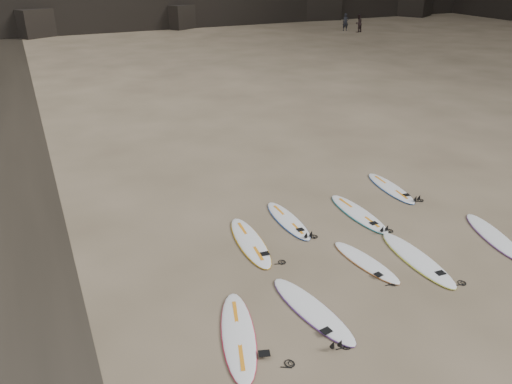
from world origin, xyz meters
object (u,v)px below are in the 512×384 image
Objects in this scene: surfboard_8 at (391,188)px; surfboard_5 at (250,242)px; surfboard_3 at (417,259)px; person_a at (346,22)px; person_b at (359,23)px; surfboard_1 at (312,309)px; surfboard_6 at (288,220)px; surfboard_4 at (494,236)px; surfboard_7 at (358,213)px; surfboard_0 at (238,335)px; surfboard_2 at (366,262)px.

surfboard_5 is at bearing -162.98° from surfboard_8.
surfboard_8 is at bearing 63.27° from surfboard_3.
person_a reaches higher than person_b.
surfboard_1 is at bearing -136.90° from surfboard_8.
surfboard_3 is 3.73m from surfboard_6.
surfboard_1 is 3.47m from surfboard_3.
surfboard_4 is 3.69m from surfboard_7.
surfboard_6 is at bearing 67.92° from surfboard_0.
surfboard_8 reaches higher than surfboard_2.
surfboard_6 is at bearing 162.27° from surfboard_4.
surfboard_7 is at bearing -11.98° from surfboard_6.
surfboard_7 is at bearing -147.60° from surfboard_8.
surfboard_4 reaches higher than surfboard_6.
surfboard_0 is at bearing -111.89° from person_a.
surfboard_3 is 4.29m from surfboard_5.
surfboard_4 reaches higher than surfboard_2.
person_a is at bearing 61.47° from surfboard_3.
surfboard_0 is 1.11× the size of surfboard_6.
surfboard_3 is at bearing 25.01° from surfboard_0.
surfboard_6 is (3.17, 3.83, -0.00)m from surfboard_0.
surfboard_3 is 1.01× the size of surfboard_5.
surfboard_1 is at bearing -82.99° from surfboard_5.
surfboard_4 is 6.64m from surfboard_5.
surfboard_6 is at bearing 97.65° from surfboard_2.
surfboard_0 is 1.09× the size of surfboard_8.
surfboard_4 is at bearing 22.48° from surfboard_0.
surfboard_2 is at bearing -108.53° from person_a.
surfboard_3 is at bearing -29.96° from surfboard_5.
person_b is at bearing 69.32° from surfboard_0.
surfboard_7 is (5.25, 3.33, -0.00)m from surfboard_0.
surfboard_3 is at bearing 40.40° from person_b.
surfboard_5 is 1.64× the size of person_b.
person_a is 1.53m from person_b.
surfboard_4 is at bearing -32.53° from surfboard_6.
surfboard_4 is at bearing -103.59° from person_a.
surfboard_2 is 2.82m from surfboard_6.
surfboard_4 is 3.73m from surfboard_8.
surfboard_8 is (3.34, 3.25, 0.00)m from surfboard_2.
surfboard_4 is 5.63m from surfboard_6.
surfboard_0 is 1.02× the size of surfboard_7.
person_a is (25.36, 36.51, 0.78)m from surfboard_1.
surfboard_6 is 0.92× the size of surfboard_7.
person_b is at bearing 45.49° from surfboard_1.
surfboard_6 is 0.98× the size of surfboard_8.
surfboard_2 is 0.91× the size of surfboard_6.
surfboard_4 is at bearing 2.89° from surfboard_3.
surfboard_4 is 1.56× the size of person_a.
surfboard_8 is at bearing -106.98° from person_a.
surfboard_7 is 2.26m from surfboard_8.
surfboard_0 and surfboard_5 have the same top height.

